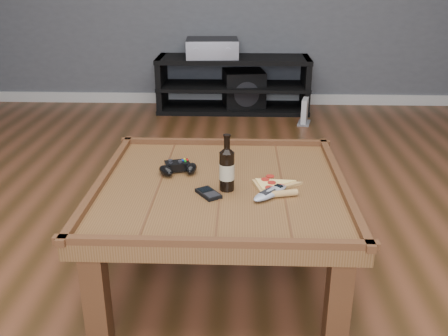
{
  "coord_description": "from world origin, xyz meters",
  "views": [
    {
      "loc": [
        0.08,
        -1.85,
        1.27
      ],
      "look_at": [
        0.01,
        -0.0,
        0.52
      ],
      "focal_mm": 40.0,
      "sensor_mm": 36.0,
      "label": 1
    }
  ],
  "objects_px": {
    "coffee_table": "(221,197)",
    "remote_control": "(270,193)",
    "av_receiver": "(212,48)",
    "game_console": "(305,113)",
    "media_console": "(233,85)",
    "smartphone": "(208,193)",
    "pizza_slice": "(273,186)",
    "game_controller": "(178,168)",
    "subwoofer": "(244,90)",
    "beer_bottle": "(227,168)"
  },
  "relations": [
    {
      "from": "beer_bottle",
      "to": "remote_control",
      "type": "distance_m",
      "value": 0.19
    },
    {
      "from": "coffee_table",
      "to": "media_console",
      "type": "xyz_separation_m",
      "value": [
        0.0,
        2.75,
        -0.15
      ]
    },
    {
      "from": "coffee_table",
      "to": "av_receiver",
      "type": "height_order",
      "value": "av_receiver"
    },
    {
      "from": "media_console",
      "to": "smartphone",
      "type": "height_order",
      "value": "media_console"
    },
    {
      "from": "pizza_slice",
      "to": "beer_bottle",
      "type": "bearing_deg",
      "value": 171.27
    },
    {
      "from": "beer_bottle",
      "to": "game_controller",
      "type": "xyz_separation_m",
      "value": [
        -0.21,
        0.17,
        -0.07
      ]
    },
    {
      "from": "smartphone",
      "to": "av_receiver",
      "type": "xyz_separation_m",
      "value": [
        -0.15,
        2.85,
        0.12
      ]
    },
    {
      "from": "coffee_table",
      "to": "av_receiver",
      "type": "xyz_separation_m",
      "value": [
        -0.19,
        2.74,
        0.19
      ]
    },
    {
      "from": "game_controller",
      "to": "av_receiver",
      "type": "height_order",
      "value": "av_receiver"
    },
    {
      "from": "smartphone",
      "to": "av_receiver",
      "type": "relative_size",
      "value": 0.26
    },
    {
      "from": "coffee_table",
      "to": "beer_bottle",
      "type": "height_order",
      "value": "beer_bottle"
    },
    {
      "from": "coffee_table",
      "to": "subwoofer",
      "type": "height_order",
      "value": "coffee_table"
    },
    {
      "from": "game_controller",
      "to": "game_console",
      "type": "distance_m",
      "value": 2.39
    },
    {
      "from": "smartphone",
      "to": "game_console",
      "type": "bearing_deg",
      "value": 40.82
    },
    {
      "from": "subwoofer",
      "to": "beer_bottle",
      "type": "bearing_deg",
      "value": -100.55
    },
    {
      "from": "game_controller",
      "to": "game_console",
      "type": "bearing_deg",
      "value": 53.6
    },
    {
      "from": "game_console",
      "to": "media_console",
      "type": "bearing_deg",
      "value": 158.47
    },
    {
      "from": "beer_bottle",
      "to": "game_controller",
      "type": "relative_size",
      "value": 1.3
    },
    {
      "from": "game_console",
      "to": "av_receiver",
      "type": "bearing_deg",
      "value": 165.58
    },
    {
      "from": "coffee_table",
      "to": "remote_control",
      "type": "xyz_separation_m",
      "value": [
        0.19,
        -0.11,
        0.07
      ]
    },
    {
      "from": "coffee_table",
      "to": "game_console",
      "type": "xyz_separation_m",
      "value": [
        0.62,
        2.33,
        -0.29
      ]
    },
    {
      "from": "media_console",
      "to": "smartphone",
      "type": "relative_size",
      "value": 11.13
    },
    {
      "from": "media_console",
      "to": "subwoofer",
      "type": "distance_m",
      "value": 0.13
    },
    {
      "from": "pizza_slice",
      "to": "subwoofer",
      "type": "relative_size",
      "value": 0.69
    },
    {
      "from": "media_console",
      "to": "smartphone",
      "type": "bearing_deg",
      "value": -90.88
    },
    {
      "from": "remote_control",
      "to": "coffee_table",
      "type": "bearing_deg",
      "value": -168.61
    },
    {
      "from": "remote_control",
      "to": "av_receiver",
      "type": "distance_m",
      "value": 2.88
    },
    {
      "from": "remote_control",
      "to": "subwoofer",
      "type": "distance_m",
      "value": 2.92
    },
    {
      "from": "subwoofer",
      "to": "smartphone",
      "type": "bearing_deg",
      "value": -101.89
    },
    {
      "from": "media_console",
      "to": "remote_control",
      "type": "xyz_separation_m",
      "value": [
        0.19,
        -2.86,
        0.22
      ]
    },
    {
      "from": "av_receiver",
      "to": "coffee_table",
      "type": "bearing_deg",
      "value": -89.67
    },
    {
      "from": "media_console",
      "to": "pizza_slice",
      "type": "bearing_deg",
      "value": -85.74
    },
    {
      "from": "pizza_slice",
      "to": "av_receiver",
      "type": "height_order",
      "value": "av_receiver"
    },
    {
      "from": "media_console",
      "to": "av_receiver",
      "type": "relative_size",
      "value": 2.87
    },
    {
      "from": "media_console",
      "to": "subwoofer",
      "type": "xyz_separation_m",
      "value": [
        0.1,
        0.05,
        -0.06
      ]
    },
    {
      "from": "coffee_table",
      "to": "media_console",
      "type": "relative_size",
      "value": 0.74
    },
    {
      "from": "av_receiver",
      "to": "media_console",
      "type": "bearing_deg",
      "value": -1.91
    },
    {
      "from": "remote_control",
      "to": "game_console",
      "type": "distance_m",
      "value": 2.5
    },
    {
      "from": "beer_bottle",
      "to": "subwoofer",
      "type": "relative_size",
      "value": 0.54
    },
    {
      "from": "av_receiver",
      "to": "subwoofer",
      "type": "bearing_deg",
      "value": 6.83
    },
    {
      "from": "pizza_slice",
      "to": "remote_control",
      "type": "height_order",
      "value": "same"
    },
    {
      "from": "beer_bottle",
      "to": "subwoofer",
      "type": "bearing_deg",
      "value": 88.55
    },
    {
      "from": "av_receiver",
      "to": "subwoofer",
      "type": "xyz_separation_m",
      "value": [
        0.29,
        0.05,
        -0.4
      ]
    },
    {
      "from": "remote_control",
      "to": "subwoofer",
      "type": "relative_size",
      "value": 0.43
    },
    {
      "from": "game_console",
      "to": "beer_bottle",
      "type": "bearing_deg",
      "value": -91.4
    },
    {
      "from": "coffee_table",
      "to": "game_controller",
      "type": "height_order",
      "value": "game_controller"
    },
    {
      "from": "smartphone",
      "to": "game_console",
      "type": "relative_size",
      "value": 0.57
    },
    {
      "from": "remote_control",
      "to": "av_receiver",
      "type": "bearing_deg",
      "value": 138.48
    },
    {
      "from": "pizza_slice",
      "to": "subwoofer",
      "type": "distance_m",
      "value": 2.85
    },
    {
      "from": "av_receiver",
      "to": "game_console",
      "type": "relative_size",
      "value": 2.2
    }
  ]
}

